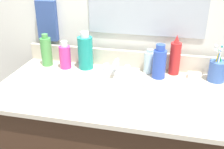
# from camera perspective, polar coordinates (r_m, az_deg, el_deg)

# --- Properties ---
(countertop) EXTENTS (1.08, 0.56, 0.02)m
(countertop) POSITION_cam_1_polar(r_m,az_deg,el_deg) (1.22, 0.25, -3.43)
(countertop) COLOR beige
(countertop) RESTS_ON vanity_cabinet
(backsplash) EXTENTS (1.08, 0.02, 0.09)m
(backsplash) POSITION_cam_1_polar(r_m,az_deg,el_deg) (1.44, 2.60, 3.46)
(backsplash) COLOR beige
(backsplash) RESTS_ON countertop
(back_wall) EXTENTS (2.18, 0.04, 1.30)m
(back_wall) POSITION_cam_1_polar(r_m,az_deg,el_deg) (1.55, 2.92, -0.63)
(back_wall) COLOR silver
(back_wall) RESTS_ON ground_plane
(hand_towel) EXTENTS (0.11, 0.04, 0.22)m
(hand_towel) POSITION_cam_1_polar(r_m,az_deg,el_deg) (1.54, -13.66, 11.08)
(hand_towel) COLOR #334C8C
(sink_basin) EXTENTS (0.39, 0.39, 0.11)m
(sink_basin) POSITION_cam_1_polar(r_m,az_deg,el_deg) (1.21, -0.98, -4.97)
(sink_basin) COLOR white
(sink_basin) RESTS_ON countertop
(faucet) EXTENTS (0.16, 0.10, 0.08)m
(faucet) POSITION_cam_1_polar(r_m,az_deg,el_deg) (1.35, 0.97, 1.19)
(faucet) COLOR silver
(faucet) RESTS_ON countertop
(bottle_spray_red) EXTENTS (0.05, 0.05, 0.20)m
(bottle_spray_red) POSITION_cam_1_polar(r_m,az_deg,el_deg) (1.37, 13.30, 3.62)
(bottle_spray_red) COLOR red
(bottle_spray_red) RESTS_ON countertop
(bottle_mouthwash_teal) EXTENTS (0.08, 0.08, 0.20)m
(bottle_mouthwash_teal) POSITION_cam_1_polar(r_m,az_deg,el_deg) (1.41, -5.70, 4.81)
(bottle_mouthwash_teal) COLOR teal
(bottle_mouthwash_teal) RESTS_ON countertop
(bottle_soap_pink) EXTENTS (0.06, 0.06, 0.15)m
(bottle_soap_pink) POSITION_cam_1_polar(r_m,az_deg,el_deg) (1.43, -9.99, 3.85)
(bottle_soap_pink) COLOR #D8338C
(bottle_soap_pink) RESTS_ON countertop
(bottle_shampoo_blue) EXTENTS (0.06, 0.06, 0.17)m
(bottle_shampoo_blue) POSITION_cam_1_polar(r_m,az_deg,el_deg) (1.31, 10.07, 2.49)
(bottle_shampoo_blue) COLOR #2D4CB2
(bottle_shampoo_blue) RESTS_ON countertop
(bottle_toner_green) EXTENTS (0.06, 0.06, 0.17)m
(bottle_toner_green) POSITION_cam_1_polar(r_m,az_deg,el_deg) (1.48, -13.83, 4.86)
(bottle_toner_green) COLOR #4C9E4C
(bottle_toner_green) RESTS_ON countertop
(bottle_gel_clear) EXTENTS (0.05, 0.05, 0.13)m
(bottle_gel_clear) POSITION_cam_1_polar(r_m,az_deg,el_deg) (1.37, 7.95, 2.69)
(bottle_gel_clear) COLOR silver
(bottle_gel_clear) RESTS_ON countertop
(cup_blue_plastic) EXTENTS (0.08, 0.08, 0.18)m
(cup_blue_plastic) POSITION_cam_1_polar(r_m,az_deg,el_deg) (1.36, 21.52, 0.84)
(cup_blue_plastic) COLOR #3F66B7
(cup_blue_plastic) RESTS_ON countertop
(soap_bar) EXTENTS (0.06, 0.04, 0.02)m
(soap_bar) POSITION_cam_1_polar(r_m,az_deg,el_deg) (1.38, 17.17, -0.18)
(soap_bar) COLOR white
(soap_bar) RESTS_ON countertop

